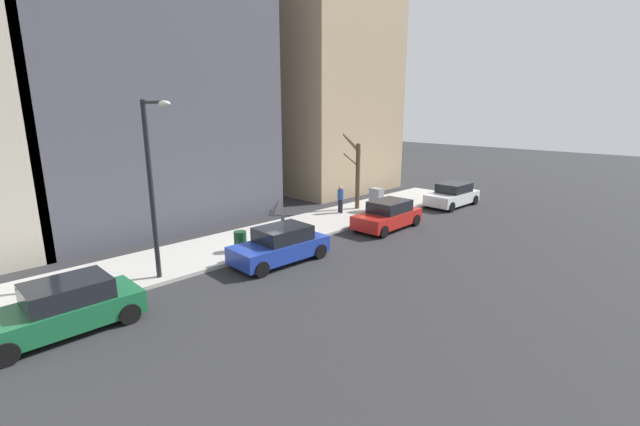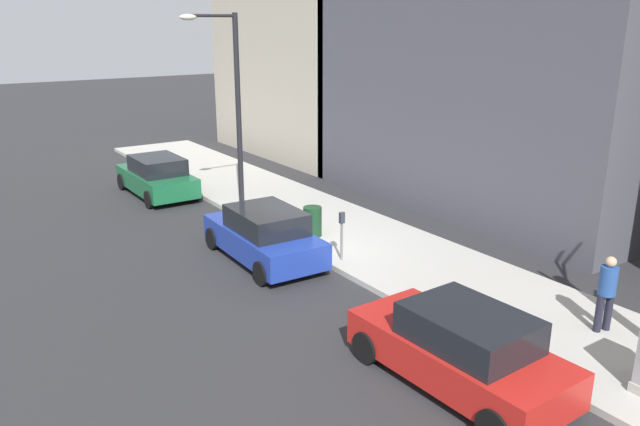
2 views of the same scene
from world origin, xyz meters
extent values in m
plane|color=#2B2B2D|center=(0.00, 0.00, 0.00)|extent=(120.00, 120.00, 0.00)
cube|color=#B2AFA8|center=(2.00, 0.00, 0.07)|extent=(4.00, 36.00, 0.15)
cube|color=red|center=(-1.25, -7.02, 0.57)|extent=(1.93, 4.26, 0.70)
cube|color=black|center=(-1.25, -7.22, 1.22)|extent=(1.67, 2.25, 0.60)
cylinder|color=black|center=(-2.15, -5.50, 0.32)|extent=(0.24, 0.65, 0.64)
cylinder|color=black|center=(-0.45, -5.44, 0.32)|extent=(0.24, 0.65, 0.64)
cylinder|color=black|center=(-0.35, -8.54, 0.32)|extent=(0.24, 0.65, 0.64)
cube|color=#1E389E|center=(-1.12, 0.42, 0.57)|extent=(1.94, 4.26, 0.70)
cube|color=black|center=(-1.13, 0.22, 1.22)|extent=(1.67, 2.25, 0.60)
cylinder|color=black|center=(-1.92, 2.00, 0.32)|extent=(0.24, 0.65, 0.64)
cylinder|color=black|center=(-0.22, 1.94, 0.32)|extent=(0.24, 0.65, 0.64)
cylinder|color=black|center=(-2.02, -1.10, 0.32)|extent=(0.24, 0.65, 0.64)
cylinder|color=black|center=(-0.32, -1.15, 0.32)|extent=(0.24, 0.65, 0.64)
cube|color=#196038|center=(-1.16, 8.62, 0.57)|extent=(1.80, 4.20, 0.70)
cube|color=black|center=(-1.16, 8.42, 1.22)|extent=(1.60, 2.20, 0.60)
cylinder|color=black|center=(-2.01, 10.17, 0.32)|extent=(0.22, 0.64, 0.64)
cylinder|color=black|center=(-0.31, 10.17, 0.32)|extent=(0.22, 0.64, 0.64)
cylinder|color=black|center=(-2.01, 7.07, 0.32)|extent=(0.22, 0.64, 0.64)
cylinder|color=black|center=(-0.31, 7.07, 0.32)|extent=(0.22, 0.64, 0.64)
cylinder|color=slate|center=(0.45, -1.11, 0.68)|extent=(0.07, 0.07, 1.05)
cube|color=#2D333D|center=(0.45, -1.11, 1.35)|extent=(0.14, 0.10, 0.30)
cylinder|color=black|center=(0.55, 4.94, 3.40)|extent=(0.18, 0.18, 6.50)
cylinder|color=black|center=(-0.25, 4.94, 6.55)|extent=(1.60, 0.10, 0.10)
ellipsoid|color=beige|center=(-1.05, 4.94, 6.50)|extent=(0.56, 0.32, 0.20)
cylinder|color=#14381E|center=(0.90, 1.00, 0.60)|extent=(0.56, 0.56, 0.90)
cylinder|color=#1E1E2D|center=(2.69, -7.52, 0.56)|extent=(0.16, 0.16, 0.82)
cylinder|color=#1E1E2D|center=(2.46, -7.46, 0.56)|extent=(0.16, 0.16, 0.82)
cylinder|color=#23478C|center=(2.58, -7.49, 1.28)|extent=(0.36, 0.36, 0.62)
sphere|color=tan|center=(2.58, -7.49, 1.70)|extent=(0.22, 0.22, 0.22)
camera|label=1|loc=(-14.44, 11.38, 6.36)|focal=24.00mm
camera|label=2|loc=(-8.99, -13.92, 6.40)|focal=35.00mm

